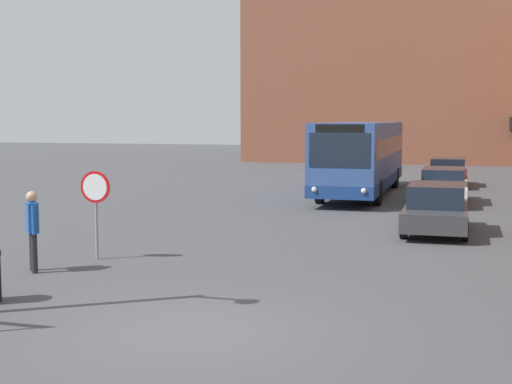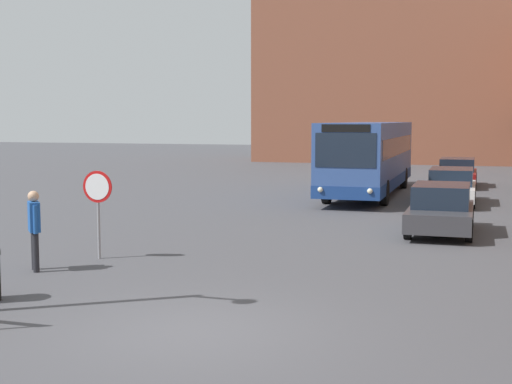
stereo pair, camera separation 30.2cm
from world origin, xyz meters
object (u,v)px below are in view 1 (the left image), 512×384
object	(u,v)px
city_bus	(362,156)
parked_car_front	(436,208)
parked_car_back	(448,172)
stop_sign	(96,196)
parked_car_middle	(444,185)
pedestrian	(32,224)

from	to	relation	value
city_bus	parked_car_front	size ratio (longest dim) A/B	2.77
city_bus	parked_car_back	world-z (taller)	city_bus
city_bus	stop_sign	distance (m)	16.88
city_bus	parked_car_back	distance (m)	6.65
parked_car_middle	pedestrian	bearing A→B (deg)	-117.45
parked_car_middle	parked_car_front	bearing A→B (deg)	-90.00
city_bus	pedestrian	xyz separation A→B (m)	(-4.67, -18.04, -0.66)
stop_sign	pedestrian	bearing A→B (deg)	-111.08
parked_car_back	stop_sign	size ratio (longest dim) A/B	2.16
parked_car_middle	stop_sign	size ratio (longest dim) A/B	2.29
parked_car_back	stop_sign	bearing A→B (deg)	-109.17
parked_car_back	parked_car_front	bearing A→B (deg)	-90.00
city_bus	parked_car_middle	size ratio (longest dim) A/B	2.47
stop_sign	pedestrian	size ratio (longest dim) A/B	1.19
parked_car_front	parked_car_back	distance (m)	15.45
parked_car_back	parked_car_middle	bearing A→B (deg)	-90.00
parked_car_back	pedestrian	xyz separation A→B (m)	(-8.25, -23.55, 0.36)
stop_sign	pedestrian	xyz separation A→B (m)	(-0.63, -1.65, -0.46)
parked_car_front	stop_sign	xyz separation A→B (m)	(-7.61, -6.45, 0.81)
parked_car_front	parked_car_back	xyz separation A→B (m)	(0.00, 15.45, -0.01)
city_bus	stop_sign	bearing A→B (deg)	-103.84
parked_car_middle	stop_sign	xyz separation A→B (m)	(-7.61, -14.23, 0.82)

